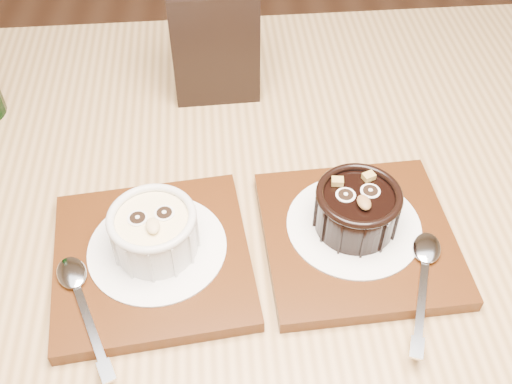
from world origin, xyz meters
TOP-DOWN VIEW (x-y plane):
  - table at (-0.25, 0.24)m, footprint 1.24×0.86m
  - tray_left at (-0.33, 0.20)m, footprint 0.20×0.20m
  - doily_left at (-0.33, 0.21)m, footprint 0.13×0.13m
  - ramekin_white at (-0.33, 0.21)m, footprint 0.08×0.08m
  - spoon_left at (-0.39, 0.15)m, footprint 0.08×0.13m
  - tray_right at (-0.14, 0.22)m, footprint 0.19×0.19m
  - doily_right at (-0.14, 0.23)m, footprint 0.13×0.13m
  - ramekin_dark at (-0.14, 0.23)m, footprint 0.08×0.08m
  - spoon_right at (-0.09, 0.17)m, footprint 0.06×0.14m
  - condiment_stand at (-0.27, 0.47)m, footprint 0.10×0.07m

SIDE VIEW (x-z plane):
  - table at x=-0.25m, z-range 0.28..1.03m
  - tray_left at x=-0.33m, z-range 0.75..0.76m
  - tray_right at x=-0.14m, z-range 0.75..0.76m
  - doily_left at x=-0.33m, z-range 0.77..0.77m
  - doily_right at x=-0.14m, z-range 0.77..0.77m
  - spoon_left at x=-0.39m, z-range 0.77..0.77m
  - spoon_right at x=-0.09m, z-range 0.77..0.77m
  - ramekin_white at x=-0.33m, z-range 0.77..0.82m
  - ramekin_dark at x=-0.14m, z-range 0.77..0.82m
  - condiment_stand at x=-0.27m, z-range 0.75..0.89m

